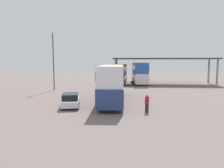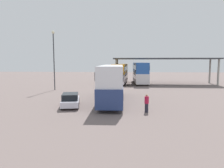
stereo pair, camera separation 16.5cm
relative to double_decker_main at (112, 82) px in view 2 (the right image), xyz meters
The scene contains 8 objects.
ground_plane 4.60m from the double_decker_main, 86.30° to the right, with size 140.00×140.00×0.00m, color #70615D.
double_decker_main is the anchor object (origin of this frame).
parked_hatchback 5.18m from the double_decker_main, 144.10° to the right, with size 2.44×4.21×1.35m.
double_decker_near_canopy 18.61m from the double_decker_main, 88.77° to the left, with size 3.16×10.23×4.04m.
double_decker_mid_row 20.39m from the double_decker_main, 77.15° to the left, with size 2.77×11.16×4.31m.
depot_canopy 21.47m from the double_decker_main, 63.83° to the left, with size 20.70×5.39×5.25m.
lamppost_tall 13.62m from the double_decker_main, 138.10° to the left, with size 0.44×0.44×9.29m.
pedestrian_waiting 6.00m from the double_decker_main, 54.10° to the right, with size 0.38×0.38×1.64m.
Camera 2 is at (1.28, -18.56, 4.49)m, focal length 32.36 mm.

